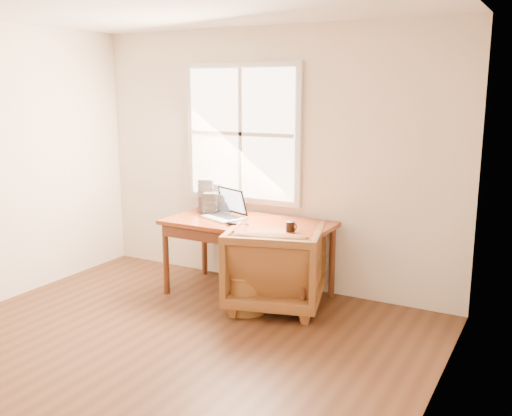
{
  "coord_description": "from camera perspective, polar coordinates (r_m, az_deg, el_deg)",
  "views": [
    {
      "loc": [
        2.63,
        -2.85,
        2.01
      ],
      "look_at": [
        0.17,
        1.65,
        0.93
      ],
      "focal_mm": 40.0,
      "sensor_mm": 36.0,
      "label": 1
    }
  ],
  "objects": [
    {
      "name": "room_shell",
      "position": [
        4.07,
        -12.53,
        1.88
      ],
      "size": [
        4.04,
        4.54,
        2.64
      ],
      "color": "#502F1B",
      "rests_on": "ground"
    },
    {
      "name": "desk",
      "position": [
        5.49,
        -0.81,
        -1.54
      ],
      "size": [
        1.6,
        0.8,
        0.04
      ],
      "primitive_type": "cube",
      "color": "brown",
      "rests_on": "room_shell"
    },
    {
      "name": "armchair",
      "position": [
        5.3,
        2.0,
        -5.82
      ],
      "size": [
        1.05,
        1.07,
        0.79
      ],
      "primitive_type": "imported",
      "rotation": [
        0.0,
        0.0,
        3.42
      ],
      "color": "brown",
      "rests_on": "room_shell"
    },
    {
      "name": "wicker_stool",
      "position": [
        5.25,
        -0.98,
        -8.48
      ],
      "size": [
        0.46,
        0.46,
        0.35
      ],
      "primitive_type": "cylinder",
      "rotation": [
        0.0,
        0.0,
        -0.41
      ],
      "color": "brown",
      "rests_on": "room_shell"
    },
    {
      "name": "laptop",
      "position": [
        5.56,
        -3.29,
        0.48
      ],
      "size": [
        0.55,
        0.56,
        0.31
      ],
      "primitive_type": null,
      "rotation": [
        0.0,
        0.0,
        -0.38
      ],
      "color": "silver",
      "rests_on": "desk"
    },
    {
      "name": "mouse",
      "position": [
        5.32,
        -2.46,
        -1.55
      ],
      "size": [
        0.12,
        0.07,
        0.04
      ],
      "primitive_type": "ellipsoid",
      "rotation": [
        0.0,
        0.0,
        -0.05
      ],
      "color": "black",
      "rests_on": "desk"
    },
    {
      "name": "coffee_mug",
      "position": [
        5.1,
        3.46,
        -1.86
      ],
      "size": [
        0.09,
        0.09,
        0.09
      ],
      "primitive_type": "cylinder",
      "rotation": [
        0.0,
        0.0,
        0.17
      ],
      "color": "black",
      "rests_on": "desk"
    },
    {
      "name": "cd_stack_a",
      "position": [
        5.96,
        -4.22,
        1.13
      ],
      "size": [
        0.19,
        0.18,
        0.29
      ],
      "primitive_type": "cube",
      "rotation": [
        0.0,
        0.0,
        0.43
      ],
      "color": "#ADAFB8",
      "rests_on": "desk"
    },
    {
      "name": "cd_stack_b",
      "position": [
        5.79,
        -4.6,
        0.43
      ],
      "size": [
        0.18,
        0.17,
        0.22
      ],
      "primitive_type": "cube",
      "rotation": [
        0.0,
        0.0,
        0.42
      ],
      "color": "#27262C",
      "rests_on": "desk"
    },
    {
      "name": "cd_stack_c",
      "position": [
        5.93,
        -4.99,
        1.31
      ],
      "size": [
        0.19,
        0.18,
        0.34
      ],
      "primitive_type": "cube",
      "rotation": [
        0.0,
        0.0,
        0.39
      ],
      "color": "#9899A4",
      "rests_on": "desk"
    },
    {
      "name": "cd_stack_d",
      "position": [
        5.88,
        -3.11,
        0.48
      ],
      "size": [
        0.17,
        0.16,
        0.19
      ],
      "primitive_type": "cube",
      "rotation": [
        0.0,
        0.0,
        0.21
      ],
      "color": "silver",
      "rests_on": "desk"
    }
  ]
}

